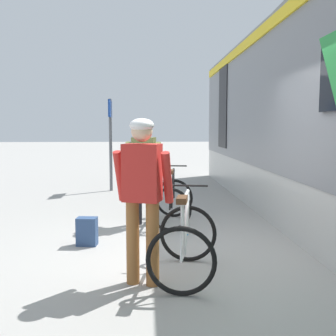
{
  "coord_description": "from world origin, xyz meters",
  "views": [
    {
      "loc": [
        -0.68,
        -5.07,
        1.67
      ],
      "look_at": [
        -0.37,
        0.89,
        1.05
      ],
      "focal_mm": 42.09,
      "sensor_mm": 36.0,
      "label": 1
    }
  ],
  "objects_px": {
    "cyclist_near_in_olive": "(144,164)",
    "bicycle_far_white": "(185,242)",
    "cyclist_far_in_red": "(142,187)",
    "water_bottle_near_the_bikes": "(186,228)",
    "platform_sign_post": "(110,129)",
    "bicycle_near_black": "(172,201)",
    "backpack_on_platform": "(87,231)"
  },
  "relations": [
    {
      "from": "cyclist_far_in_red",
      "to": "bicycle_near_black",
      "type": "height_order",
      "value": "cyclist_far_in_red"
    },
    {
      "from": "cyclist_far_in_red",
      "to": "backpack_on_platform",
      "type": "bearing_deg",
      "value": 119.42
    },
    {
      "from": "bicycle_far_white",
      "to": "backpack_on_platform",
      "type": "height_order",
      "value": "bicycle_far_white"
    },
    {
      "from": "backpack_on_platform",
      "to": "bicycle_far_white",
      "type": "bearing_deg",
      "value": -38.39
    },
    {
      "from": "backpack_on_platform",
      "to": "water_bottle_near_the_bikes",
      "type": "xyz_separation_m",
      "value": [
        1.45,
        0.46,
        -0.09
      ]
    },
    {
      "from": "cyclist_near_in_olive",
      "to": "cyclist_far_in_red",
      "type": "relative_size",
      "value": 1.0
    },
    {
      "from": "bicycle_far_white",
      "to": "water_bottle_near_the_bikes",
      "type": "bearing_deg",
      "value": 84.01
    },
    {
      "from": "cyclist_near_in_olive",
      "to": "platform_sign_post",
      "type": "xyz_separation_m",
      "value": [
        -0.9,
        3.69,
        0.57
      ]
    },
    {
      "from": "bicycle_near_black",
      "to": "bicycle_far_white",
      "type": "bearing_deg",
      "value": -90.21
    },
    {
      "from": "cyclist_near_in_olive",
      "to": "backpack_on_platform",
      "type": "bearing_deg",
      "value": -124.6
    },
    {
      "from": "cyclist_far_in_red",
      "to": "platform_sign_post",
      "type": "xyz_separation_m",
      "value": [
        -0.9,
        6.28,
        0.57
      ]
    },
    {
      "from": "backpack_on_platform",
      "to": "platform_sign_post",
      "type": "distance_m",
      "value": 5.06
    },
    {
      "from": "bicycle_far_white",
      "to": "cyclist_far_in_red",
      "type": "bearing_deg",
      "value": -159.69
    },
    {
      "from": "cyclist_far_in_red",
      "to": "backpack_on_platform",
      "type": "distance_m",
      "value": 1.85
    },
    {
      "from": "cyclist_near_in_olive",
      "to": "platform_sign_post",
      "type": "distance_m",
      "value": 3.84
    },
    {
      "from": "backpack_on_platform",
      "to": "platform_sign_post",
      "type": "xyz_separation_m",
      "value": [
        -0.1,
        4.85,
        1.42
      ]
    },
    {
      "from": "backpack_on_platform",
      "to": "water_bottle_near_the_bikes",
      "type": "distance_m",
      "value": 1.52
    },
    {
      "from": "cyclist_far_in_red",
      "to": "bicycle_far_white",
      "type": "xyz_separation_m",
      "value": [
        0.47,
        0.17,
        -0.65
      ]
    },
    {
      "from": "cyclist_near_in_olive",
      "to": "water_bottle_near_the_bikes",
      "type": "xyz_separation_m",
      "value": [
        0.65,
        -0.7,
        -0.94
      ]
    },
    {
      "from": "cyclist_near_in_olive",
      "to": "bicycle_far_white",
      "type": "xyz_separation_m",
      "value": [
        0.47,
        -2.42,
        -0.65
      ]
    },
    {
      "from": "cyclist_near_in_olive",
      "to": "bicycle_near_black",
      "type": "relative_size",
      "value": 1.53
    },
    {
      "from": "bicycle_near_black",
      "to": "water_bottle_near_the_bikes",
      "type": "height_order",
      "value": "bicycle_near_black"
    },
    {
      "from": "cyclist_near_in_olive",
      "to": "platform_sign_post",
      "type": "relative_size",
      "value": 0.73
    },
    {
      "from": "cyclist_near_in_olive",
      "to": "bicycle_far_white",
      "type": "bearing_deg",
      "value": -79.01
    },
    {
      "from": "cyclist_near_in_olive",
      "to": "bicycle_far_white",
      "type": "relative_size",
      "value": 1.5
    },
    {
      "from": "cyclist_near_in_olive",
      "to": "water_bottle_near_the_bikes",
      "type": "distance_m",
      "value": 1.34
    },
    {
      "from": "cyclist_far_in_red",
      "to": "backpack_on_platform",
      "type": "relative_size",
      "value": 4.4
    },
    {
      "from": "platform_sign_post",
      "to": "bicycle_far_white",
      "type": "bearing_deg",
      "value": -77.39
    },
    {
      "from": "cyclist_far_in_red",
      "to": "water_bottle_near_the_bikes",
      "type": "bearing_deg",
      "value": 71.12
    },
    {
      "from": "bicycle_near_black",
      "to": "water_bottle_near_the_bikes",
      "type": "xyz_separation_m",
      "value": [
        0.17,
        -0.74,
        -0.29
      ]
    },
    {
      "from": "cyclist_near_in_olive",
      "to": "bicycle_near_black",
      "type": "distance_m",
      "value": 0.81
    },
    {
      "from": "bicycle_near_black",
      "to": "water_bottle_near_the_bikes",
      "type": "bearing_deg",
      "value": -76.93
    }
  ]
}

